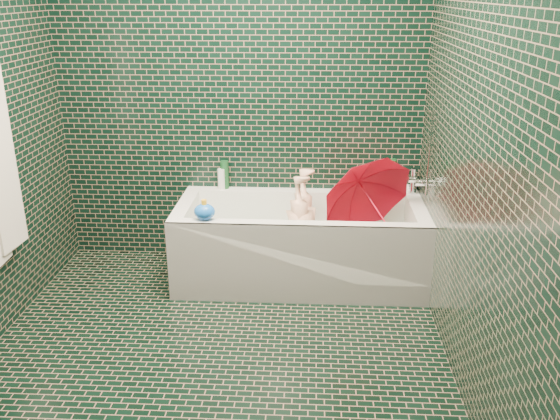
# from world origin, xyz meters

# --- Properties ---
(floor) EXTENTS (2.80, 2.80, 0.00)m
(floor) POSITION_xyz_m (0.00, 0.00, 0.00)
(floor) COLOR black
(floor) RESTS_ON ground
(wall_back) EXTENTS (2.80, 0.00, 2.80)m
(wall_back) POSITION_xyz_m (0.00, 1.40, 1.25)
(wall_back) COLOR black
(wall_back) RESTS_ON floor
(wall_front) EXTENTS (2.80, 0.00, 2.80)m
(wall_front) POSITION_xyz_m (0.00, -1.40, 1.25)
(wall_front) COLOR black
(wall_front) RESTS_ON floor
(wall_right) EXTENTS (0.00, 2.80, 2.80)m
(wall_right) POSITION_xyz_m (1.30, 0.00, 1.25)
(wall_right) COLOR black
(wall_right) RESTS_ON floor
(bathtub) EXTENTS (1.70, 0.75, 0.55)m
(bathtub) POSITION_xyz_m (0.45, 1.01, 0.21)
(bathtub) COLOR white
(bathtub) RESTS_ON floor
(bath_mat) EXTENTS (1.35, 0.47, 0.01)m
(bath_mat) POSITION_xyz_m (0.45, 1.02, 0.16)
(bath_mat) COLOR green
(bath_mat) RESTS_ON bathtub
(water) EXTENTS (1.48, 0.53, 0.00)m
(water) POSITION_xyz_m (0.45, 1.02, 0.30)
(water) COLOR silver
(water) RESTS_ON bathtub
(faucet) EXTENTS (0.18, 0.19, 0.55)m
(faucet) POSITION_xyz_m (1.26, 1.02, 0.77)
(faucet) COLOR silver
(faucet) RESTS_ON wall_right
(child) EXTENTS (1.02, 0.58, 0.27)m
(child) POSITION_xyz_m (0.49, 0.99, 0.31)
(child) COLOR #ECB693
(child) RESTS_ON bathtub
(umbrella) EXTENTS (0.82, 0.95, 0.85)m
(umbrella) POSITION_xyz_m (0.94, 0.96, 0.59)
(umbrella) COLOR red
(umbrella) RESTS_ON bathtub
(soap_bottle_a) EXTENTS (0.13, 0.13, 0.26)m
(soap_bottle_a) POSITION_xyz_m (1.25, 1.31, 0.55)
(soap_bottle_a) COLOR white
(soap_bottle_a) RESTS_ON bathtub
(soap_bottle_b) EXTENTS (0.11, 0.11, 0.18)m
(soap_bottle_b) POSITION_xyz_m (1.25, 1.35, 0.55)
(soap_bottle_b) COLOR #49217C
(soap_bottle_b) RESTS_ON bathtub
(soap_bottle_c) EXTENTS (0.14, 0.14, 0.16)m
(soap_bottle_c) POSITION_xyz_m (1.11, 1.34, 0.55)
(soap_bottle_c) COLOR #13451F
(soap_bottle_c) RESTS_ON bathtub
(bottle_right_tall) EXTENTS (0.07, 0.07, 0.25)m
(bottle_right_tall) POSITION_xyz_m (1.10, 1.35, 0.67)
(bottle_right_tall) COLOR #13451F
(bottle_right_tall) RESTS_ON bathtub
(bottle_right_pump) EXTENTS (0.06, 0.06, 0.19)m
(bottle_right_pump) POSITION_xyz_m (1.25, 1.32, 0.64)
(bottle_right_pump) COLOR silver
(bottle_right_pump) RESTS_ON bathtub
(bottle_left_tall) EXTENTS (0.07, 0.07, 0.21)m
(bottle_left_tall) POSITION_xyz_m (-0.12, 1.37, 0.65)
(bottle_left_tall) COLOR #13451F
(bottle_left_tall) RESTS_ON bathtub
(bottle_left_short) EXTENTS (0.05, 0.05, 0.15)m
(bottle_left_short) POSITION_xyz_m (-0.14, 1.34, 0.63)
(bottle_left_short) COLOR white
(bottle_left_short) RESTS_ON bathtub
(rubber_duck) EXTENTS (0.12, 0.08, 0.10)m
(rubber_duck) POSITION_xyz_m (0.92, 1.35, 0.60)
(rubber_duck) COLOR yellow
(rubber_duck) RESTS_ON bathtub
(bath_toy) EXTENTS (0.13, 0.11, 0.13)m
(bath_toy) POSITION_xyz_m (-0.15, 0.72, 0.61)
(bath_toy) COLOR blue
(bath_toy) RESTS_ON bathtub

